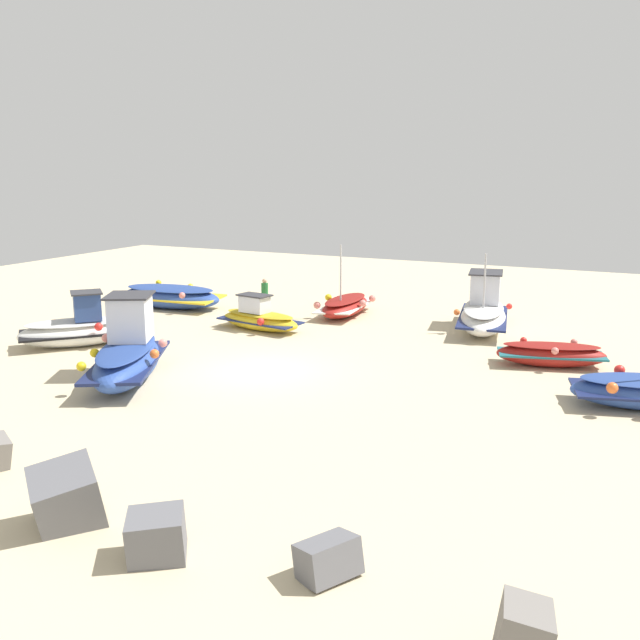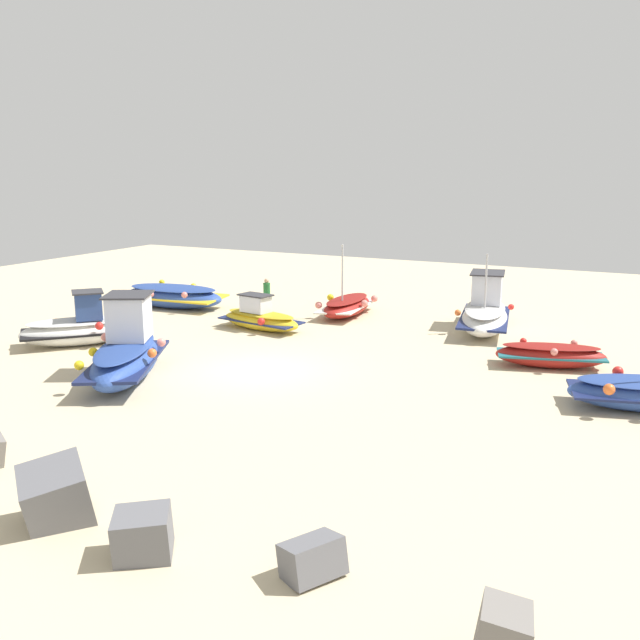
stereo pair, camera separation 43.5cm
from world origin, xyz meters
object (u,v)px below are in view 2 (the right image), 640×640
Objects in this scene: fishing_boat_2 at (260,318)px; fishing_boat_5 at (173,296)px; fishing_boat_7 at (485,312)px; person_walking at (267,293)px; fishing_boat_6 at (551,355)px; fishing_boat_3 at (126,353)px; fishing_boat_1 at (347,306)px; fishing_boat_4 at (79,328)px.

fishing_boat_5 is (6.30, -2.20, 0.07)m from fishing_boat_2.
fishing_boat_7 reaches higher than person_walking.
fishing_boat_2 is 11.91m from fishing_boat_6.
fishing_boat_3 is at bearing 117.21° from fishing_boat_5.
fishing_boat_2 is 9.46m from fishing_boat_7.
fishing_boat_3 is at bearing 165.22° from fishing_boat_1.
fishing_boat_4 is 0.78× the size of fishing_boat_5.
fishing_boat_6 is (-16.75, -4.89, -0.23)m from fishing_boat_4.
fishing_boat_2 is at bearing 105.58° from fishing_boat_7.
fishing_boat_6 is at bearing 147.58° from person_walking.
fishing_boat_1 reaches higher than person_walking.
fishing_boat_2 is at bearing -28.96° from fishing_boat_3.
fishing_boat_4 reaches higher than fishing_boat_5.
fishing_boat_5 is at bearing 99.27° from fishing_boat_1.
fishing_boat_3 is at bearing 98.67° from fishing_boat_2.
fishing_boat_1 is 2.61× the size of person_walking.
fishing_boat_2 is 0.72× the size of fishing_boat_7.
fishing_boat_3 is 14.21m from fishing_boat_6.
fishing_boat_4 is at bearing 50.21° from person_walking.
fishing_boat_2 is 0.74× the size of fishing_boat_3.
fishing_boat_7 reaches higher than fishing_boat_3.
fishing_boat_2 is at bearing 156.88° from fishing_boat_5.
fishing_boat_3 is at bearing 134.20° from fishing_boat_7.
fishing_boat_3 is 0.96× the size of fishing_boat_7.
fishing_boat_2 is 8.04m from fishing_boat_3.
fishing_boat_1 reaches higher than fishing_boat_6.
fishing_boat_1 reaches higher than fishing_boat_3.
person_walking is at bearing 86.05° from fishing_boat_7.
person_walking is (-3.39, -8.38, 0.29)m from fishing_boat_4.
fishing_boat_3 is 11.95m from fishing_boat_5.
fishing_boat_1 is 1.02× the size of fishing_boat_4.
fishing_boat_2 is 1.04× the size of fishing_boat_6.
fishing_boat_1 reaches higher than fishing_boat_7.
fishing_boat_7 is (-8.61, -12.20, -0.09)m from fishing_boat_3.
fishing_boat_4 is at bearing 139.66° from fishing_boat_1.
fishing_boat_2 is at bearing 0.70° from fishing_boat_4.
fishing_boat_3 is 14.93m from fishing_boat_7.
fishing_boat_4 is at bearing -179.46° from fishing_boat_6.
fishing_boat_3 reaches higher than fishing_boat_5.
fishing_boat_7 is at bearing -63.29° from fishing_boat_3.
fishing_boat_5 is at bearing -9.62° from fishing_boat_2.
fishing_boat_1 is 0.79× the size of fishing_boat_5.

